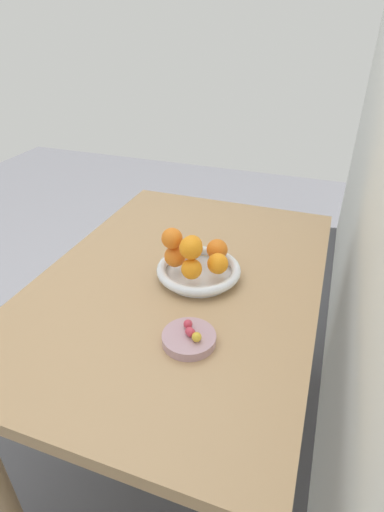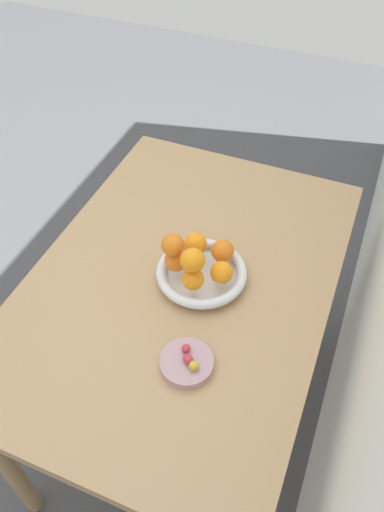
{
  "view_description": "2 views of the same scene",
  "coord_description": "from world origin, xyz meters",
  "px_view_note": "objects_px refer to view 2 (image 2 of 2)",
  "views": [
    {
      "loc": [
        0.86,
        0.34,
        1.38
      ],
      "look_at": [
        -0.02,
        0.03,
        0.8
      ],
      "focal_mm": 28.0,
      "sensor_mm": 36.0,
      "label": 1
    },
    {
      "loc": [
        0.77,
        0.34,
        1.73
      ],
      "look_at": [
        0.01,
        0.03,
        0.85
      ],
      "focal_mm": 35.0,
      "sensor_mm": 36.0,
      "label": 2
    }
  ],
  "objects_px": {
    "orange_0": "(193,279)",
    "candy_ball_1": "(194,366)",
    "orange_3": "(195,244)",
    "orange_5": "(193,260)",
    "candy_ball_3": "(187,358)",
    "orange_6": "(173,245)",
    "orange_1": "(221,273)",
    "orange_2": "(223,251)",
    "candy_ball_2": "(188,360)",
    "candy_ball_0": "(186,348)",
    "dining_table": "(182,299)",
    "fruit_bowl": "(202,273)",
    "orange_4": "(176,260)",
    "candy_dish": "(187,363)"
  },
  "relations": [
    {
      "from": "orange_1",
      "to": "candy_ball_2",
      "type": "bearing_deg",
      "value": 2.4
    },
    {
      "from": "candy_ball_2",
      "to": "orange_0",
      "type": "bearing_deg",
      "value": -160.68
    },
    {
      "from": "orange_3",
      "to": "candy_ball_1",
      "type": "height_order",
      "value": "orange_3"
    },
    {
      "from": "orange_1",
      "to": "orange_5",
      "type": "relative_size",
      "value": 0.93
    },
    {
      "from": "dining_table",
      "to": "orange_6",
      "type": "bearing_deg",
      "value": -55.82
    },
    {
      "from": "orange_3",
      "to": "orange_1",
      "type": "bearing_deg",
      "value": 55.12
    },
    {
      "from": "orange_2",
      "to": "orange_3",
      "type": "height_order",
      "value": "same"
    },
    {
      "from": "candy_ball_0",
      "to": "candy_ball_2",
      "type": "relative_size",
      "value": 1.02
    },
    {
      "from": "candy_ball_3",
      "to": "orange_5",
      "type": "bearing_deg",
      "value": -161.04
    },
    {
      "from": "orange_5",
      "to": "candy_ball_3",
      "type": "distance_m",
      "value": 0.23
    },
    {
      "from": "orange_1",
      "to": "candy_ball_0",
      "type": "bearing_deg",
      "value": -1.64
    },
    {
      "from": "fruit_bowl",
      "to": "candy_ball_3",
      "type": "relative_size",
      "value": 11.7
    },
    {
      "from": "dining_table",
      "to": "orange_1",
      "type": "relative_size",
      "value": 19.5
    },
    {
      "from": "orange_0",
      "to": "candy_ball_0",
      "type": "height_order",
      "value": "orange_0"
    },
    {
      "from": "dining_table",
      "to": "orange_0",
      "type": "distance_m",
      "value": 0.17
    },
    {
      "from": "orange_3",
      "to": "candy_ball_1",
      "type": "distance_m",
      "value": 0.34
    },
    {
      "from": "orange_0",
      "to": "candy_ball_1",
      "type": "distance_m",
      "value": 0.22
    },
    {
      "from": "candy_dish",
      "to": "candy_ball_2",
      "type": "distance_m",
      "value": 0.02
    },
    {
      "from": "dining_table",
      "to": "candy_dish",
      "type": "height_order",
      "value": "candy_dish"
    },
    {
      "from": "orange_5",
      "to": "candy_ball_1",
      "type": "bearing_deg",
      "value": 22.93
    },
    {
      "from": "orange_0",
      "to": "fruit_bowl",
      "type": "bearing_deg",
      "value": -178.74
    },
    {
      "from": "orange_0",
      "to": "orange_6",
      "type": "height_order",
      "value": "orange_6"
    },
    {
      "from": "fruit_bowl",
      "to": "orange_6",
      "type": "height_order",
      "value": "orange_6"
    },
    {
      "from": "orange_0",
      "to": "orange_6",
      "type": "xyz_separation_m",
      "value": [
        -0.03,
        -0.07,
        0.06
      ]
    },
    {
      "from": "orange_3",
      "to": "fruit_bowl",
      "type": "bearing_deg",
      "value": 37.26
    },
    {
      "from": "fruit_bowl",
      "to": "orange_2",
      "type": "relative_size",
      "value": 3.94
    },
    {
      "from": "orange_5",
      "to": "candy_ball_1",
      "type": "distance_m",
      "value": 0.24
    },
    {
      "from": "orange_2",
      "to": "candy_ball_2",
      "type": "bearing_deg",
      "value": 5.99
    },
    {
      "from": "orange_3",
      "to": "candy_dish",
      "type": "bearing_deg",
      "value": 18.52
    },
    {
      "from": "orange_6",
      "to": "orange_5",
      "type": "bearing_deg",
      "value": 66.99
    },
    {
      "from": "dining_table",
      "to": "candy_ball_2",
      "type": "bearing_deg",
      "value": 26.32
    },
    {
      "from": "orange_6",
      "to": "candy_ball_2",
      "type": "relative_size",
      "value": 2.79
    },
    {
      "from": "orange_2",
      "to": "candy_ball_3",
      "type": "relative_size",
      "value": 2.97
    },
    {
      "from": "orange_5",
      "to": "candy_ball_1",
      "type": "xyz_separation_m",
      "value": [
        0.21,
        0.09,
        -0.09
      ]
    },
    {
      "from": "candy_dish",
      "to": "candy_ball_0",
      "type": "xyz_separation_m",
      "value": [
        -0.02,
        -0.01,
        0.02
      ]
    },
    {
      "from": "orange_3",
      "to": "orange_5",
      "type": "height_order",
      "value": "orange_5"
    },
    {
      "from": "orange_1",
      "to": "orange_4",
      "type": "bearing_deg",
      "value": -88.22
    },
    {
      "from": "dining_table",
      "to": "orange_1",
      "type": "xyz_separation_m",
      "value": [
        0.0,
        0.11,
        0.16
      ]
    },
    {
      "from": "orange_5",
      "to": "candy_ball_3",
      "type": "bearing_deg",
      "value": 18.96
    },
    {
      "from": "candy_ball_3",
      "to": "orange_6",
      "type": "bearing_deg",
      "value": -149.69
    },
    {
      "from": "orange_5",
      "to": "orange_6",
      "type": "distance_m",
      "value": 0.07
    },
    {
      "from": "dining_table",
      "to": "orange_6",
      "type": "height_order",
      "value": "orange_6"
    },
    {
      "from": "orange_2",
      "to": "orange_5",
      "type": "height_order",
      "value": "orange_5"
    },
    {
      "from": "orange_2",
      "to": "candy_ball_2",
      "type": "distance_m",
      "value": 0.31
    },
    {
      "from": "fruit_bowl",
      "to": "orange_4",
      "type": "distance_m",
      "value": 0.08
    },
    {
      "from": "orange_1",
      "to": "candy_ball_0",
      "type": "height_order",
      "value": "orange_1"
    },
    {
      "from": "fruit_bowl",
      "to": "orange_2",
      "type": "bearing_deg",
      "value": 145.26
    },
    {
      "from": "orange_4",
      "to": "fruit_bowl",
      "type": "bearing_deg",
      "value": 109.26
    },
    {
      "from": "orange_6",
      "to": "dining_table",
      "type": "bearing_deg",
      "value": 124.18
    },
    {
      "from": "orange_6",
      "to": "candy_ball_1",
      "type": "bearing_deg",
      "value": 32.7
    }
  ]
}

